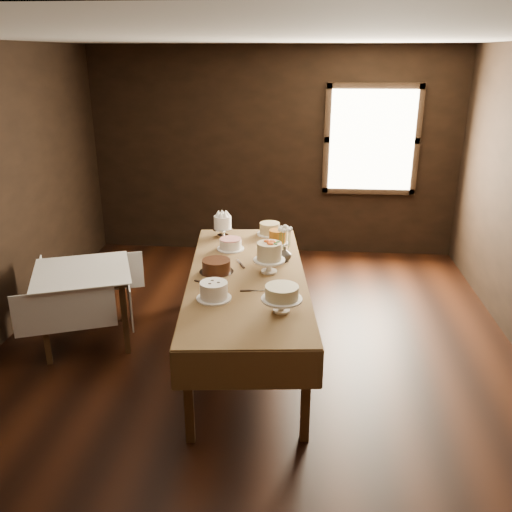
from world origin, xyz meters
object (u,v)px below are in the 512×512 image
(cake_flowers, at_px, (269,259))
(cake_server_b, at_px, (290,292))
(cake_meringue, at_px, (223,227))
(cake_server_c, at_px, (239,262))
(cake_server_a, at_px, (260,291))
(cake_lattice, at_px, (231,245))
(cake_server_d, at_px, (282,263))
(cake_server_e, at_px, (210,285))
(cake_speckled, at_px, (270,229))
(cake_swirl, at_px, (214,291))
(side_table, at_px, (83,279))
(display_table, at_px, (247,281))
(cake_caramel, at_px, (277,243))
(cake_chocolate, at_px, (216,267))
(flower_vase, at_px, (285,254))
(cake_cream, at_px, (282,300))

(cake_flowers, distance_m, cake_server_b, 0.49)
(cake_meringue, xyz_separation_m, cake_server_c, (0.27, -0.76, -0.11))
(cake_server_a, bearing_deg, cake_lattice, 101.67)
(cake_server_a, height_order, cake_server_d, same)
(cake_lattice, height_order, cake_server_e, cake_lattice)
(cake_server_b, height_order, cake_server_c, same)
(cake_speckled, relative_size, cake_server_b, 1.16)
(cake_flowers, bearing_deg, cake_swirl, -124.06)
(cake_flowers, xyz_separation_m, cake_server_b, (0.20, -0.42, -0.12))
(cake_server_a, height_order, cake_server_b, same)
(cake_speckled, distance_m, cake_flowers, 1.10)
(cake_flowers, distance_m, cake_server_c, 0.39)
(cake_speckled, relative_size, cake_swirl, 0.88)
(cake_meringue, xyz_separation_m, cake_server_d, (0.67, -0.75, -0.11))
(cake_speckled, bearing_deg, cake_server_b, -79.96)
(cake_server_b, bearing_deg, cake_server_d, 146.31)
(side_table, distance_m, cake_lattice, 1.47)
(cake_lattice, distance_m, cake_server_a, 1.07)
(display_table, xyz_separation_m, cake_speckled, (0.13, 1.16, 0.12))
(display_table, height_order, cake_flowers, cake_flowers)
(cake_server_d, bearing_deg, cake_caramel, 69.20)
(cake_meringue, height_order, cake_server_d, cake_meringue)
(cake_speckled, bearing_deg, cake_meringue, -167.52)
(cake_server_a, distance_m, cake_server_b, 0.26)
(cake_caramel, bearing_deg, side_table, -166.43)
(side_table, xyz_separation_m, cake_server_c, (1.49, 0.16, 0.16))
(cake_speckled, bearing_deg, display_table, -96.44)
(cake_flowers, bearing_deg, side_table, 178.05)
(cake_speckled, xyz_separation_m, cake_chocolate, (-0.41, -1.14, -0.00))
(cake_caramel, height_order, flower_vase, cake_caramel)
(cake_server_a, relative_size, flower_vase, 1.77)
(cake_cream, relative_size, cake_server_a, 1.46)
(cake_flowers, distance_m, cake_server_e, 0.60)
(flower_vase, bearing_deg, cake_chocolate, -149.28)
(cake_meringue, distance_m, cake_flowers, 1.13)
(side_table, height_order, cake_cream, cake_cream)
(cake_lattice, height_order, cake_swirl, cake_swirl)
(cake_server_b, relative_size, cake_server_c, 1.00)
(cake_meringue, bearing_deg, cake_server_e, -86.54)
(cake_server_c, distance_m, flower_vase, 0.44)
(cake_cream, xyz_separation_m, cake_server_e, (-0.63, 0.45, -0.10))
(cake_lattice, distance_m, cake_caramel, 0.49)
(cake_lattice, height_order, cake_server_a, cake_lattice)
(cake_server_a, distance_m, cake_server_d, 0.67)
(cake_server_e, bearing_deg, display_table, 69.37)
(cake_cream, height_order, flower_vase, cake_cream)
(cake_swirl, bearing_deg, cake_speckled, 78.56)
(side_table, distance_m, cake_speckled, 2.02)
(side_table, distance_m, cake_swirl, 1.55)
(cake_server_b, height_order, flower_vase, flower_vase)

